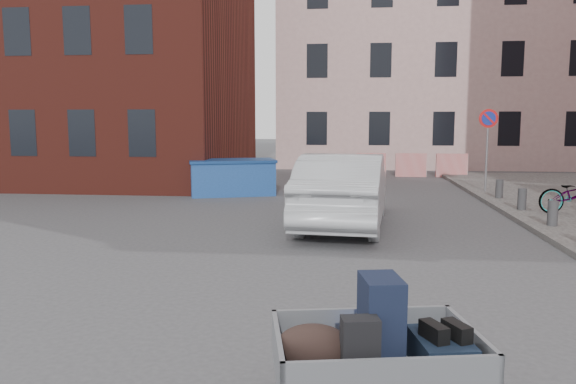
# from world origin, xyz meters

# --- Properties ---
(ground) EXTENTS (120.00, 120.00, 0.00)m
(ground) POSITION_xyz_m (0.00, 0.00, 0.00)
(ground) COLOR #38383A
(ground) RESTS_ON ground
(building_brick) EXTENTS (12.00, 10.00, 14.00)m
(building_brick) POSITION_xyz_m (-9.00, 13.00, 7.00)
(building_brick) COLOR #591E16
(building_brick) RESTS_ON ground
(building_pink) EXTENTS (16.00, 8.00, 14.00)m
(building_pink) POSITION_xyz_m (6.00, 22.00, 7.00)
(building_pink) COLOR #BA928F
(building_pink) RESTS_ON ground
(no_parking_sign) EXTENTS (0.60, 0.09, 2.65)m
(no_parking_sign) POSITION_xyz_m (6.00, 9.48, 2.01)
(no_parking_sign) COLOR gray
(no_parking_sign) RESTS_ON sidewalk
(bollards) EXTENTS (0.22, 9.02, 0.55)m
(bollards) POSITION_xyz_m (6.00, 3.40, 0.40)
(bollards) COLOR #3A3A3D
(bollards) RESTS_ON sidewalk
(barriers) EXTENTS (4.70, 0.18, 1.00)m
(barriers) POSITION_xyz_m (4.20, 15.00, 0.50)
(barriers) COLOR red
(barriers) RESTS_ON ground
(trailer) EXTENTS (1.78, 1.92, 1.20)m
(trailer) POSITION_xyz_m (1.73, -4.97, 0.61)
(trailer) COLOR black
(trailer) RESTS_ON ground
(dumpster) EXTENTS (3.04, 2.19, 1.15)m
(dumpster) POSITION_xyz_m (-2.22, 8.54, 0.58)
(dumpster) COLOR #204B9A
(dumpster) RESTS_ON ground
(silver_car) EXTENTS (2.22, 5.22, 1.67)m
(silver_car) POSITION_xyz_m (1.43, 3.52, 0.84)
(silver_car) COLOR #A8AAAF
(silver_car) RESTS_ON ground
(bicycle) EXTENTS (1.89, 0.82, 0.97)m
(bicycle) POSITION_xyz_m (7.14, 5.13, 0.60)
(bicycle) COLOR black
(bicycle) RESTS_ON sidewalk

